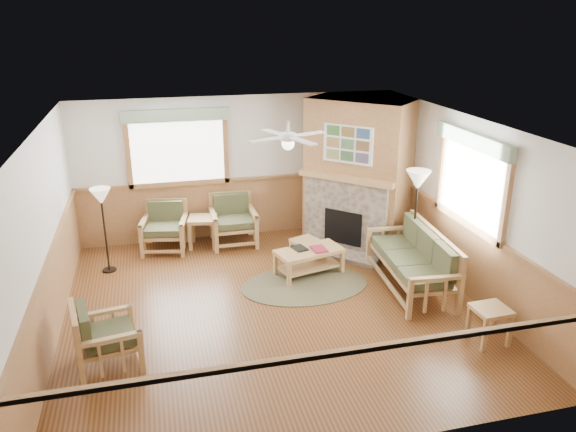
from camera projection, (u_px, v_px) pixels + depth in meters
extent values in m
cube|color=brown|center=(273.00, 307.00, 8.33)|extent=(6.00, 6.00, 0.01)
cube|color=white|center=(272.00, 126.00, 7.41)|extent=(6.00, 6.00, 0.01)
cube|color=silver|center=(238.00, 167.00, 10.60)|extent=(6.00, 0.02, 2.70)
cube|color=silver|center=(344.00, 333.00, 5.14)|extent=(6.00, 0.02, 2.70)
cube|color=silver|center=(44.00, 242.00, 7.18)|extent=(0.02, 6.00, 2.70)
cube|color=silver|center=(464.00, 205.00, 8.55)|extent=(0.02, 6.00, 2.70)
cylinder|color=#4D482F|center=(305.00, 285.00, 8.98)|extent=(2.05, 2.05, 0.01)
cube|color=maroon|center=(319.00, 248.00, 9.21)|extent=(0.25, 0.32, 0.03)
cube|color=black|center=(299.00, 247.00, 9.25)|extent=(0.27, 0.31, 0.03)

